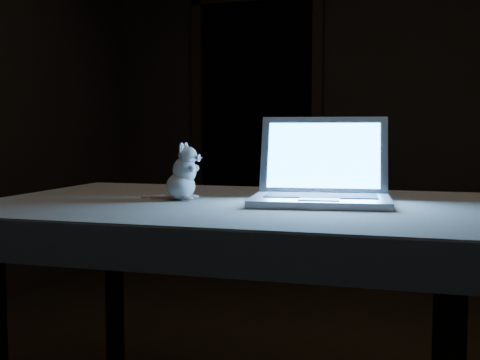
% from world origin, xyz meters
% --- Properties ---
extents(back_wall, '(4.50, 0.04, 2.60)m').
position_xyz_m(back_wall, '(0.00, 2.50, 1.30)').
color(back_wall, black).
rests_on(back_wall, ground).
extents(doorway, '(1.06, 0.36, 2.13)m').
position_xyz_m(doorway, '(-1.10, 2.50, 1.06)').
color(doorway, black).
rests_on(doorway, back_wall).
extents(table, '(1.57, 1.04, 0.82)m').
position_xyz_m(table, '(-0.27, -0.35, 0.41)').
color(table, black).
rests_on(table, floor).
extents(tablecloth, '(1.75, 1.27, 0.12)m').
position_xyz_m(tablecloth, '(-0.34, -0.32, 0.77)').
color(tablecloth, '#BAAE9D').
rests_on(tablecloth, table).
extents(laptop, '(0.49, 0.44, 0.30)m').
position_xyz_m(laptop, '(-0.00, -0.33, 0.98)').
color(laptop, '#AFAFB4').
rests_on(laptop, tablecloth).
extents(plush_mouse, '(0.16, 0.16, 0.19)m').
position_xyz_m(plush_mouse, '(-0.47, -0.36, 0.93)').
color(plush_mouse, silver).
rests_on(plush_mouse, tablecloth).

